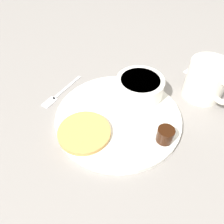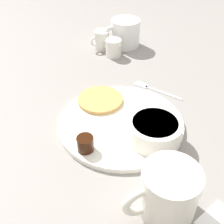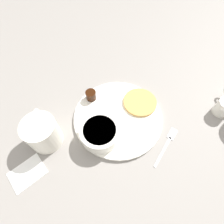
{
  "view_description": "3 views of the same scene",
  "coord_description": "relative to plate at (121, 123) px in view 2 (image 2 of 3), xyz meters",
  "views": [
    {
      "loc": [
        0.21,
        0.26,
        0.38
      ],
      "look_at": [
        0.02,
        -0.0,
        0.03
      ],
      "focal_mm": 35.0,
      "sensor_mm": 36.0,
      "label": 1
    },
    {
      "loc": [
        -0.39,
        0.28,
        0.43
      ],
      "look_at": [
        0.01,
        0.02,
        0.04
      ],
      "focal_mm": 45.0,
      "sensor_mm": 36.0,
      "label": 2
    },
    {
      "loc": [
        -0.17,
        -0.22,
        0.5
      ],
      "look_at": [
        -0.02,
        0.01,
        0.04
      ],
      "focal_mm": 28.0,
      "sensor_mm": 36.0,
      "label": 3
    }
  ],
  "objects": [
    {
      "name": "plate",
      "position": [
        0.0,
        0.0,
        0.0
      ],
      "size": [
        0.28,
        0.28,
        0.01
      ],
      "color": "white",
      "rests_on": "ground_plane"
    },
    {
      "name": "second_mug",
      "position": [
        0.33,
        -0.24,
        0.04
      ],
      "size": [
        0.1,
        0.13,
        0.09
      ],
      "color": "white",
      "rests_on": "ground_plane"
    },
    {
      "name": "creamer_pitcher_far",
      "position": [
        0.36,
        -0.17,
        0.03
      ],
      "size": [
        0.05,
        0.08,
        0.06
      ],
      "color": "white",
      "rests_on": "ground_plane"
    },
    {
      "name": "pancake_stack",
      "position": [
        0.09,
        -0.0,
        0.01
      ],
      "size": [
        0.11,
        0.11,
        0.01
      ],
      "color": "tan",
      "rests_on": "plate"
    },
    {
      "name": "creamer_pitcher_near",
      "position": [
        0.29,
        -0.17,
        0.02
      ],
      "size": [
        0.07,
        0.05,
        0.06
      ],
      "color": "white",
      "rests_on": "ground_plane"
    },
    {
      "name": "coffee_mug",
      "position": [
        -0.22,
        0.06,
        0.04
      ],
      "size": [
        0.09,
        0.13,
        0.09
      ],
      "color": "silver",
      "rests_on": "ground_plane"
    },
    {
      "name": "ground_plane",
      "position": [
        0.0,
        0.0,
        -0.01
      ],
      "size": [
        4.0,
        4.0,
        0.0
      ],
      "primitive_type": "plane",
      "color": "gray"
    },
    {
      "name": "syrup_cup",
      "position": [
        -0.03,
        0.11,
        0.02
      ],
      "size": [
        0.03,
        0.03,
        0.03
      ],
      "color": "black",
      "rests_on": "plate"
    },
    {
      "name": "butter_ramekin",
      "position": [
        -0.11,
        -0.02,
        0.02
      ],
      "size": [
        0.04,
        0.04,
        0.04
      ],
      "color": "white",
      "rests_on": "plate"
    },
    {
      "name": "bowl",
      "position": [
        -0.08,
        -0.03,
        0.03
      ],
      "size": [
        0.11,
        0.11,
        0.05
      ],
      "color": "white",
      "rests_on": "plate"
    },
    {
      "name": "fork",
      "position": [
        0.07,
        -0.15,
        -0.0
      ],
      "size": [
        0.14,
        0.06,
        0.0
      ],
      "color": "silver",
      "rests_on": "ground_plane"
    }
  ]
}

